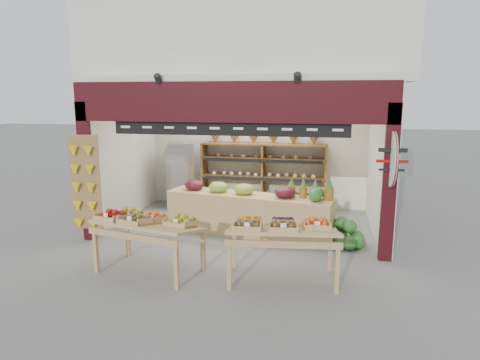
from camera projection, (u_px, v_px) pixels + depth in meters
name	position (u px, v px, depth m)	size (l,w,h in m)	color
ground	(239.00, 231.00, 8.85)	(60.00, 60.00, 0.00)	slate
shop_structure	(253.00, 43.00, 9.65)	(6.36, 5.12, 5.40)	white
banana_board	(85.00, 185.00, 8.03)	(0.60, 0.15, 1.80)	olive
gift_sign	(392.00, 159.00, 6.88)	(0.04, 0.93, 0.92)	#BFF1D0
back_shelving	(263.00, 161.00, 10.45)	(3.06, 0.50, 1.88)	brown
refrigerator	(182.00, 175.00, 10.67)	(0.63, 0.63, 1.63)	#B3B6BB
cardboard_stack	(198.00, 215.00, 9.12)	(1.05, 0.76, 0.68)	beige
mid_counter	(248.00, 213.00, 8.54)	(3.40, 1.22, 1.05)	tan
display_table_left	(144.00, 222.00, 6.76)	(1.76, 1.22, 1.02)	tan
display_table_right	(278.00, 228.00, 6.39)	(1.74, 1.10, 1.04)	tan
watermelon_pile	(346.00, 236.00, 7.95)	(0.65, 0.67, 0.51)	#1A501C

